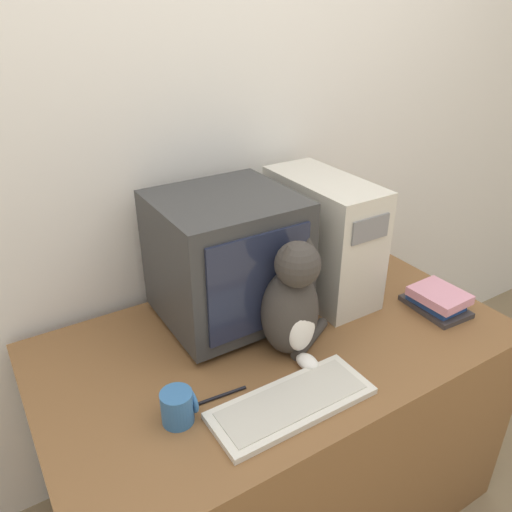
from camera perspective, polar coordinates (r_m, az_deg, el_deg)
The scene contains 9 objects.
wall_back at distance 1.72m, azimuth -6.39°, elevation 12.43°, with size 7.00×0.05×2.50m.
desk at distance 1.82m, azimuth 2.13°, elevation -18.93°, with size 1.44×0.82×0.75m.
crt_monitor at distance 1.55m, azimuth -3.37°, elevation -0.31°, with size 0.41×0.40×0.42m.
computer_tower at distance 1.73m, azimuth 7.51°, elevation 2.21°, with size 0.20×0.45×0.42m.
keyboard at distance 1.35m, azimuth 4.14°, elevation -16.38°, with size 0.44×0.17×0.02m.
cat at distance 1.42m, azimuth 4.10°, elevation -5.62°, with size 0.27×0.22×0.37m.
book_stack at distance 1.79m, azimuth 20.00°, elevation -4.78°, with size 0.16×0.22×0.08m.
pen at distance 1.37m, azimuth -4.09°, elevation -15.67°, with size 0.15×0.02×0.01m.
mug at distance 1.30m, azimuth -8.88°, elevation -16.66°, with size 0.09×0.08×0.09m.
Camera 1 is at (-0.72, -0.62, 1.70)m, focal length 35.00 mm.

